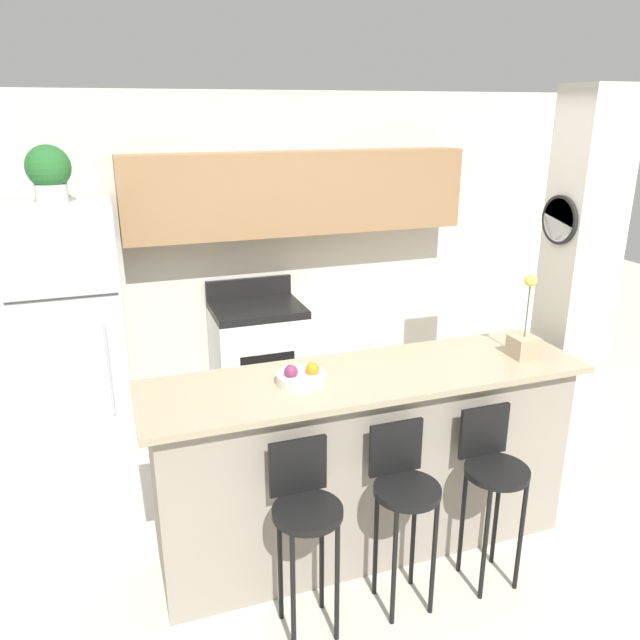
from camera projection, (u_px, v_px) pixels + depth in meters
The scene contains 13 objects.
ground_plane at pixel (363, 542), 3.66m from camera, with size 14.00×14.00×0.00m, color beige.
wall_back at pixel (276, 228), 5.14m from camera, with size 5.60×0.38×2.55m.
pillar_right at pixel (574, 299), 3.90m from camera, with size 0.38×0.32×2.55m.
counter_bar at pixel (366, 461), 3.48m from camera, with size 2.41×0.66×1.08m.
refrigerator at pixel (70, 329), 4.52m from camera, with size 0.74×0.69×1.80m.
stove_range at pixel (259, 357), 5.15m from camera, with size 0.72×0.60×1.07m.
bar_stool_left at pixel (305, 513), 2.88m from camera, with size 0.33×0.33×0.97m.
bar_stool_mid at pixel (404, 492), 3.04m from camera, with size 0.33×0.33×0.97m.
bar_stool_right at pixel (492, 473), 3.20m from camera, with size 0.33×0.33×0.97m.
potted_plant_on_fridge at pixel (49, 172), 4.16m from camera, with size 0.29×0.29×0.39m.
orchid_vase at pixel (524, 338), 3.50m from camera, with size 0.14×0.14×0.48m.
fruit_bowl at pixel (301, 377), 3.19m from camera, with size 0.26×0.26×0.11m.
trash_bin at pixel (165, 418), 4.72m from camera, with size 0.28×0.28×0.38m.
Camera 1 is at (-1.25, -2.79, 2.41)m, focal length 35.00 mm.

